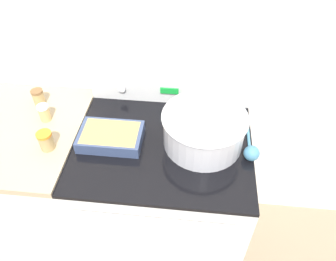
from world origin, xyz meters
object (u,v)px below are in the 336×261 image
(spice_jar_white_cap, at_px, (44,113))
(mixing_bowl, at_px, (204,128))
(spice_jar_orange_cap, at_px, (46,141))
(ladle, at_px, (251,150))
(casserole_dish, at_px, (111,136))
(spice_jar_brown_cap, at_px, (38,97))

(spice_jar_white_cap, bearing_deg, mixing_bowl, -4.73)
(mixing_bowl, distance_m, spice_jar_white_cap, 0.74)
(spice_jar_orange_cap, bearing_deg, ladle, 4.11)
(spice_jar_orange_cap, bearing_deg, casserole_dish, 16.68)
(casserole_dish, distance_m, spice_jar_orange_cap, 0.27)
(spice_jar_orange_cap, height_order, spice_jar_brown_cap, spice_jar_orange_cap)
(mixing_bowl, distance_m, spice_jar_orange_cap, 0.68)
(casserole_dish, bearing_deg, ladle, -1.44)
(casserole_dish, height_order, spice_jar_brown_cap, spice_jar_brown_cap)
(mixing_bowl, bearing_deg, spice_jar_orange_cap, -170.29)
(casserole_dish, relative_size, spice_jar_white_cap, 3.35)
(spice_jar_orange_cap, bearing_deg, mixing_bowl, 9.71)
(casserole_dish, xyz_separation_m, spice_jar_brown_cap, (-0.41, 0.21, 0.02))
(spice_jar_orange_cap, distance_m, spice_jar_white_cap, 0.19)
(spice_jar_white_cap, bearing_deg, ladle, -6.79)
(casserole_dish, distance_m, ladle, 0.61)
(mixing_bowl, xyz_separation_m, spice_jar_orange_cap, (-0.67, -0.11, -0.03))
(casserole_dish, xyz_separation_m, spice_jar_orange_cap, (-0.26, -0.08, 0.02))
(casserole_dish, bearing_deg, spice_jar_orange_cap, -163.32)
(casserole_dish, relative_size, ladle, 0.86)
(ladle, xyz_separation_m, spice_jar_orange_cap, (-0.87, -0.06, 0.03))
(ladle, distance_m, spice_jar_brown_cap, 1.04)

